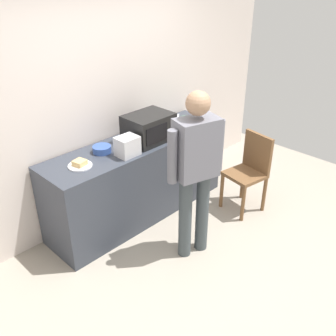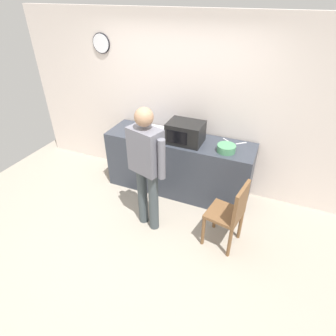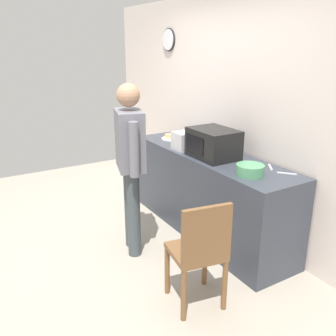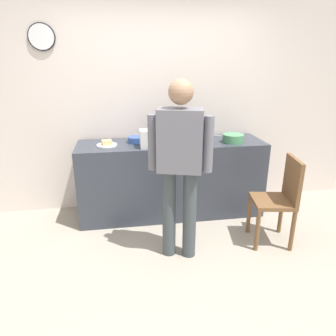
{
  "view_description": "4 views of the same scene",
  "coord_description": "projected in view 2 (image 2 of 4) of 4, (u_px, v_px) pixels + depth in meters",
  "views": [
    {
      "loc": [
        -2.36,
        -1.69,
        2.67
      ],
      "look_at": [
        0.09,
        0.71,
        0.81
      ],
      "focal_mm": 40.94,
      "sensor_mm": 36.0,
      "label": 1
    },
    {
      "loc": [
        1.42,
        -2.22,
        2.8
      ],
      "look_at": [
        0.18,
        0.68,
        0.75
      ],
      "focal_mm": 29.61,
      "sensor_mm": 36.0,
      "label": 2
    },
    {
      "loc": [
        3.16,
        -1.12,
        2.05
      ],
      "look_at": [
        -0.01,
        0.77,
        0.8
      ],
      "focal_mm": 39.4,
      "sensor_mm": 36.0,
      "label": 3
    },
    {
      "loc": [
        -0.48,
        -2.29,
        1.86
      ],
      "look_at": [
        0.02,
        0.84,
        0.74
      ],
      "focal_mm": 32.75,
      "sensor_mm": 36.0,
      "label": 4
    }
  ],
  "objects": [
    {
      "name": "ground_plane",
      "position": [
        136.0,
        237.0,
        3.71
      ],
      "size": [
        6.0,
        6.0,
        0.0
      ],
      "primitive_type": "plane",
      "color": "#9E9384"
    },
    {
      "name": "spoon_utensil",
      "position": [
        241.0,
        143.0,
        3.97
      ],
      "size": [
        0.14,
        0.13,
        0.01
      ],
      "primitive_type": "cube",
      "rotation": [
        0.0,
        0.0,
        0.7
      ],
      "color": "silver",
      "rests_on": "kitchen_counter"
    },
    {
      "name": "salad_bowl",
      "position": [
        226.0,
        148.0,
        3.75
      ],
      "size": [
        0.25,
        0.25,
        0.1
      ],
      "primitive_type": "cylinder",
      "color": "#4C8E60",
      "rests_on": "kitchen_counter"
    },
    {
      "name": "wooden_chair",
      "position": [
        230.0,
        213.0,
        3.34
      ],
      "size": [
        0.46,
        0.46,
        0.94
      ],
      "color": "brown",
      "rests_on": "ground_plane"
    },
    {
      "name": "cereal_bowl",
      "position": [
        155.0,
        130.0,
        4.27
      ],
      "size": [
        0.19,
        0.19,
        0.07
      ],
      "primitive_type": "cylinder",
      "color": "#33519E",
      "rests_on": "kitchen_counter"
    },
    {
      "name": "microwave",
      "position": [
        185.0,
        132.0,
        3.93
      ],
      "size": [
        0.5,
        0.39,
        0.3
      ],
      "color": "black",
      "rests_on": "kitchen_counter"
    },
    {
      "name": "toaster",
      "position": [
        157.0,
        134.0,
        4.0
      ],
      "size": [
        0.22,
        0.18,
        0.2
      ],
      "primitive_type": "cube",
      "color": "silver",
      "rests_on": "kitchen_counter"
    },
    {
      "name": "person_standing",
      "position": [
        146.0,
        163.0,
        3.38
      ],
      "size": [
        0.57,
        0.34,
        1.72
      ],
      "color": "#3C4449",
      "rests_on": "ground_plane"
    },
    {
      "name": "sandwich_plate",
      "position": [
        133.0,
        130.0,
        4.31
      ],
      "size": [
        0.23,
        0.23,
        0.07
      ],
      "color": "white",
      "rests_on": "kitchen_counter"
    },
    {
      "name": "fork_utensil",
      "position": [
        227.0,
        141.0,
        4.04
      ],
      "size": [
        0.15,
        0.12,
        0.01
      ],
      "primitive_type": "cube",
      "rotation": [
        0.0,
        0.0,
        2.49
      ],
      "color": "silver",
      "rests_on": "kitchen_counter"
    },
    {
      "name": "back_wall",
      "position": [
        181.0,
        105.0,
        4.23
      ],
      "size": [
        5.4,
        0.13,
        2.6
      ],
      "color": "silver",
      "rests_on": "ground_plane"
    },
    {
      "name": "kitchen_counter",
      "position": [
        178.0,
        165.0,
        4.35
      ],
      "size": [
        2.24,
        0.62,
        0.93
      ],
      "primitive_type": "cube",
      "color": "#333842",
      "rests_on": "ground_plane"
    }
  ]
}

